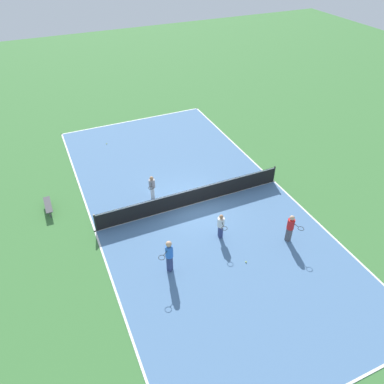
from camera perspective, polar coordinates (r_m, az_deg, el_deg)
The scene contains 10 objects.
ground_plane at distance 21.56m, azimuth -0.00°, elevation -1.90°, with size 80.00×80.00×0.00m, color #3D7538.
court_surface at distance 21.55m, azimuth -0.00°, elevation -1.88°, with size 11.31×23.35×0.02m.
tennis_net at distance 21.19m, azimuth -0.00°, elevation -0.67°, with size 11.11×0.10×1.12m.
bench at distance 22.38m, azimuth -21.08°, elevation -1.90°, with size 0.36×1.53×0.45m.
player_near_blue at distance 17.23m, azimuth -3.51°, elevation -9.42°, with size 0.94×0.83×1.85m.
player_coach_red at distance 19.34m, azimuth 14.77°, elevation -5.14°, with size 0.54×0.98×1.64m.
player_far_white at distance 19.04m, azimuth 4.42°, elevation -5.00°, with size 0.51×0.98×1.46m.
player_baseline_gray at distance 21.63m, azimuth -6.11°, elevation 0.92°, with size 0.68×0.99×1.50m.
tennis_ball_right_alley at distance 27.90m, azimuth -12.87°, elevation 7.20°, with size 0.07×0.07×0.07m, color #CCE033.
tennis_ball_far_baseline at distance 18.47m, azimuth 8.22°, elevation -10.51°, with size 0.07×0.07×0.07m, color #CCE033.
Camera 1 is at (6.77, 15.27, 13.63)m, focal length 35.00 mm.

